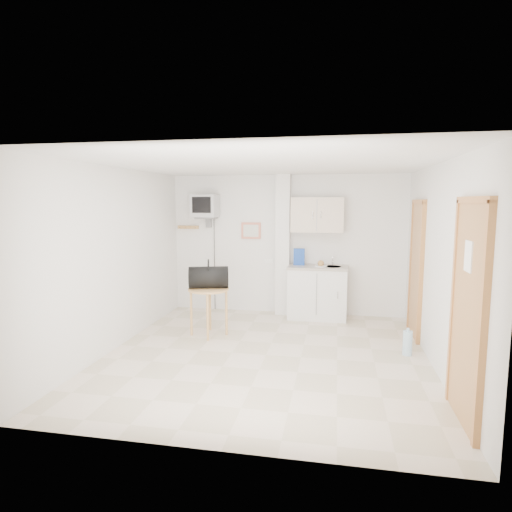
% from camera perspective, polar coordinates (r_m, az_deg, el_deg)
% --- Properties ---
extents(ground, '(4.50, 4.50, 0.00)m').
position_cam_1_polar(ground, '(5.85, 1.33, -13.06)').
color(ground, beige).
rests_on(ground, ground).
extents(room_envelope, '(4.24, 4.54, 2.55)m').
position_cam_1_polar(room_envelope, '(5.56, 3.97, 2.16)').
color(room_envelope, white).
rests_on(room_envelope, ground).
extents(kitchenette, '(1.03, 0.58, 2.10)m').
position_cam_1_polar(kitchenette, '(7.52, 8.17, -2.17)').
color(kitchenette, silver).
rests_on(kitchenette, ground).
extents(crt_television, '(0.44, 0.45, 2.15)m').
position_cam_1_polar(crt_television, '(7.79, -6.79, 6.54)').
color(crt_television, slate).
rests_on(crt_television, ground).
extents(round_table, '(0.61, 0.61, 0.73)m').
position_cam_1_polar(round_table, '(6.53, -6.34, -5.19)').
color(round_table, tan).
rests_on(round_table, ground).
extents(duffel_bag, '(0.66, 0.48, 0.44)m').
position_cam_1_polar(duffel_bag, '(6.52, -6.34, -2.80)').
color(duffel_bag, black).
rests_on(duffel_bag, round_table).
extents(water_bottle, '(0.12, 0.12, 0.37)m').
position_cam_1_polar(water_bottle, '(6.14, 19.54, -10.86)').
color(water_bottle, '#A5CAE0').
rests_on(water_bottle, ground).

